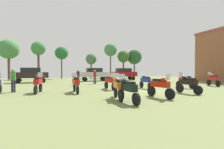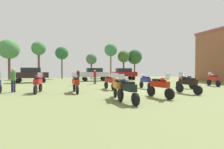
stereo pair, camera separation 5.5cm
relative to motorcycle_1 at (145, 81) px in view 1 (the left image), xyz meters
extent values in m
cube|color=olive|center=(-0.87, -0.69, -0.72)|extent=(44.00, 52.00, 0.02)
cylinder|color=black|center=(0.00, 0.72, -0.40)|extent=(0.12, 0.60, 0.60)
cylinder|color=black|center=(0.00, -0.77, -0.40)|extent=(0.12, 0.60, 0.60)
cube|color=navy|center=(0.00, -0.03, 0.08)|extent=(0.36, 1.27, 0.36)
ellipsoid|color=navy|center=(0.00, 0.26, 0.36)|extent=(0.32, 0.48, 0.24)
cube|color=black|center=(0.00, -0.25, 0.32)|extent=(0.30, 0.56, 0.12)
cube|color=silver|center=(0.00, 0.57, 0.54)|extent=(0.36, 0.15, 0.39)
cylinder|color=#B7B7BC|center=(0.00, 0.48, 0.48)|extent=(0.62, 0.04, 0.04)
cylinder|color=black|center=(-8.82, 0.66, -0.38)|extent=(0.20, 0.67, 0.66)
cylinder|color=black|center=(-9.02, -0.81, -0.38)|extent=(0.20, 0.67, 0.66)
cube|color=red|center=(-8.92, -0.08, 0.13)|extent=(0.52, 1.29, 0.36)
ellipsoid|color=red|center=(-8.88, 0.20, 0.41)|extent=(0.38, 0.52, 0.24)
cube|color=black|center=(-8.95, -0.29, 0.37)|extent=(0.37, 0.59, 0.12)
cube|color=silver|center=(-8.84, 0.52, 0.59)|extent=(0.38, 0.20, 0.39)
cylinder|color=#B7B7BC|center=(-8.85, 0.42, 0.53)|extent=(0.62, 0.12, 0.04)
cylinder|color=black|center=(8.11, 0.41, -0.38)|extent=(0.30, 0.66, 0.65)
cylinder|color=black|center=(7.68, -1.00, -0.38)|extent=(0.30, 0.66, 0.65)
cube|color=#B2211D|center=(7.90, -0.30, 0.12)|extent=(0.70, 1.31, 0.36)
ellipsoid|color=#B2211D|center=(7.98, -0.03, 0.40)|extent=(0.44, 0.55, 0.24)
cube|color=black|center=(7.83, -0.51, 0.36)|extent=(0.45, 0.62, 0.12)
cube|color=silver|center=(8.07, 0.27, 0.58)|extent=(0.39, 0.25, 0.39)
cylinder|color=#B7B7BC|center=(8.04, 0.18, 0.52)|extent=(0.60, 0.21, 0.04)
cylinder|color=black|center=(-1.60, -5.45, -0.38)|extent=(0.24, 0.66, 0.65)
cylinder|color=black|center=(-1.88, -4.00, -0.38)|extent=(0.24, 0.66, 0.65)
cube|color=#B0210D|center=(-1.74, -4.73, 0.13)|extent=(0.59, 1.31, 0.36)
ellipsoid|color=#B0210D|center=(-1.69, -5.00, 0.41)|extent=(0.41, 0.53, 0.24)
cube|color=black|center=(-1.79, -4.51, 0.37)|extent=(0.40, 0.61, 0.12)
cube|color=silver|center=(-1.63, -5.31, 0.59)|extent=(0.38, 0.22, 0.39)
cylinder|color=#B7B7BC|center=(-1.65, -5.22, 0.53)|extent=(0.62, 0.15, 0.04)
cylinder|color=black|center=(-4.27, -4.68, -0.39)|extent=(0.16, 0.63, 0.62)
cylinder|color=black|center=(-4.16, -6.31, -0.39)|extent=(0.16, 0.63, 0.62)
cube|color=black|center=(-4.21, -5.49, 0.10)|extent=(0.45, 1.41, 0.36)
ellipsoid|color=black|center=(-4.23, -5.18, 0.38)|extent=(0.35, 0.50, 0.24)
cube|color=black|center=(-4.19, -5.73, 0.34)|extent=(0.34, 0.58, 0.12)
cube|color=silver|center=(-4.25, -4.83, 0.56)|extent=(0.37, 0.18, 0.39)
cylinder|color=#B7B7BC|center=(-4.25, -4.94, 0.50)|extent=(0.62, 0.08, 0.04)
cylinder|color=black|center=(-6.34, -0.07, -0.39)|extent=(0.14, 0.64, 0.64)
cylinder|color=black|center=(-6.28, -1.63, -0.39)|extent=(0.14, 0.64, 0.64)
cube|color=#B71D0D|center=(-6.31, -0.85, 0.11)|extent=(0.41, 1.34, 0.36)
ellipsoid|color=#B71D0D|center=(-6.32, -0.55, 0.39)|extent=(0.34, 0.49, 0.24)
cube|color=black|center=(-6.30, -1.08, 0.35)|extent=(0.32, 0.57, 0.12)
cube|color=silver|center=(-6.33, -0.22, 0.57)|extent=(0.37, 0.17, 0.39)
cylinder|color=#B7B7BC|center=(-6.33, -0.32, 0.51)|extent=(0.62, 0.06, 0.04)
cylinder|color=black|center=(1.09, -3.15, -0.38)|extent=(0.22, 0.66, 0.65)
cylinder|color=black|center=(1.32, -4.60, -0.38)|extent=(0.22, 0.66, 0.65)
cube|color=black|center=(1.21, -3.88, 0.12)|extent=(0.56, 1.29, 0.36)
ellipsoid|color=black|center=(1.16, -3.60, 0.40)|extent=(0.39, 0.53, 0.24)
cube|color=black|center=(1.24, -4.09, 0.36)|extent=(0.39, 0.60, 0.12)
cube|color=silver|center=(1.11, -3.29, 0.58)|extent=(0.38, 0.21, 0.39)
cylinder|color=#B7B7BC|center=(1.13, -3.38, 0.52)|extent=(0.62, 0.13, 0.04)
cylinder|color=black|center=(-3.22, -0.45, -0.40)|extent=(0.19, 0.63, 0.62)
cylinder|color=black|center=(-3.39, 1.07, -0.40)|extent=(0.19, 0.63, 0.62)
cube|color=#B22017|center=(-3.30, 0.31, 0.09)|extent=(0.50, 1.33, 0.36)
ellipsoid|color=#B22017|center=(-3.27, 0.02, 0.37)|extent=(0.37, 0.51, 0.24)
cube|color=black|center=(-3.33, 0.54, 0.33)|extent=(0.36, 0.59, 0.12)
cube|color=silver|center=(-3.23, -0.30, 0.55)|extent=(0.37, 0.19, 0.39)
cylinder|color=#B7B7BC|center=(-3.24, -0.20, 0.49)|extent=(0.62, 0.11, 0.04)
cylinder|color=black|center=(3.58, -0.20, -0.38)|extent=(0.21, 0.65, 0.64)
cylinder|color=black|center=(3.78, -1.66, -0.38)|extent=(0.21, 0.65, 0.64)
cube|color=#AE1F1B|center=(3.68, -0.93, 0.12)|extent=(0.53, 1.29, 0.36)
ellipsoid|color=#AE1F1B|center=(3.64, -0.65, 0.40)|extent=(0.38, 0.52, 0.24)
cube|color=black|center=(3.71, -1.15, 0.36)|extent=(0.37, 0.60, 0.12)
cube|color=silver|center=(3.60, -0.34, 0.58)|extent=(0.38, 0.20, 0.39)
cylinder|color=#B7B7BC|center=(3.61, -0.43, 0.52)|extent=(0.62, 0.12, 0.04)
cylinder|color=black|center=(-4.19, -3.60, -0.38)|extent=(0.23, 0.67, 0.66)
cylinder|color=black|center=(-4.46, -5.18, -0.38)|extent=(0.23, 0.67, 0.66)
cube|color=#CC6917|center=(-4.32, -4.39, 0.13)|extent=(0.58, 1.40, 0.36)
ellipsoid|color=#CC6917|center=(-4.27, -4.08, 0.41)|extent=(0.40, 0.53, 0.24)
cube|color=black|center=(-4.37, -4.62, 0.37)|extent=(0.39, 0.60, 0.12)
cube|color=silver|center=(-4.22, -3.75, 0.59)|extent=(0.38, 0.21, 0.39)
cylinder|color=#B7B7BC|center=(-4.23, -3.85, 0.53)|extent=(0.62, 0.14, 0.04)
cylinder|color=black|center=(1.65, 11.91, -0.39)|extent=(0.65, 0.24, 0.64)
cylinder|color=black|center=(1.69, 13.35, -0.39)|extent=(0.65, 0.24, 0.64)
cylinder|color=black|center=(4.57, 11.83, -0.39)|extent=(0.65, 0.24, 0.64)
cylinder|color=black|center=(4.61, 13.27, -0.39)|extent=(0.65, 0.24, 0.64)
cube|color=maroon|center=(3.13, 12.59, 0.31)|extent=(4.34, 1.91, 0.75)
cube|color=black|center=(3.13, 12.59, 0.99)|extent=(2.40, 1.64, 0.61)
cylinder|color=black|center=(-3.59, 11.25, -0.39)|extent=(0.65, 0.24, 0.64)
cylinder|color=black|center=(-3.54, 12.69, -0.39)|extent=(0.65, 0.24, 0.64)
cylinder|color=black|center=(-0.67, 11.14, -0.39)|extent=(0.65, 0.24, 0.64)
cylinder|color=black|center=(-0.61, 12.58, -0.39)|extent=(0.65, 0.24, 0.64)
cube|color=#B4B3B8|center=(-2.10, 11.92, 0.31)|extent=(4.36, 1.96, 0.75)
cube|color=black|center=(-2.10, 11.92, 0.99)|extent=(2.42, 1.67, 0.61)
cylinder|color=black|center=(-12.27, 10.24, -0.39)|extent=(0.66, 0.29, 0.64)
cylinder|color=black|center=(-12.43, 11.68, -0.39)|extent=(0.66, 0.29, 0.64)
cylinder|color=black|center=(-9.36, 10.57, -0.39)|extent=(0.66, 0.29, 0.64)
cylinder|color=black|center=(-9.53, 12.01, -0.39)|extent=(0.66, 0.29, 0.64)
cube|color=black|center=(-10.90, 11.12, 0.31)|extent=(4.48, 2.27, 0.75)
cube|color=black|center=(-10.90, 11.12, 0.99)|extent=(2.53, 1.84, 0.61)
cylinder|color=#32334D|center=(-3.20, 6.17, -0.29)|extent=(0.14, 0.14, 0.83)
cylinder|color=#32334D|center=(-3.36, 6.24, -0.29)|extent=(0.14, 0.14, 0.83)
cylinder|color=#A51819|center=(-3.28, 6.21, 0.45)|extent=(0.44, 0.44, 0.65)
sphere|color=tan|center=(-3.28, 6.21, 0.89)|extent=(0.22, 0.22, 0.22)
cylinder|color=#21303F|center=(-5.32, 5.52, -0.28)|extent=(0.14, 0.14, 0.85)
cylinder|color=#21303F|center=(-5.35, 5.69, -0.28)|extent=(0.14, 0.14, 0.85)
cylinder|color=black|center=(-5.34, 5.61, 0.49)|extent=(0.40, 0.40, 0.68)
sphere|color=tan|center=(-5.34, 5.61, 0.94)|extent=(0.23, 0.23, 0.23)
cylinder|color=#29244C|center=(-10.82, 0.97, -0.26)|extent=(0.14, 0.14, 0.88)
cylinder|color=#29244C|center=(-10.66, 0.92, -0.26)|extent=(0.14, 0.14, 0.88)
cylinder|color=#378B33|center=(-10.74, 0.94, 0.53)|extent=(0.41, 0.41, 0.70)
sphere|color=tan|center=(-10.74, 0.94, 1.00)|extent=(0.24, 0.24, 0.24)
cylinder|color=brown|center=(-10.77, 19.95, 1.86)|extent=(0.39, 0.39, 5.13)
sphere|color=#3B7F3F|center=(-10.77, 19.95, 4.99)|extent=(2.54, 2.54, 2.54)
cylinder|color=brown|center=(6.30, 20.25, 1.33)|extent=(0.36, 0.36, 4.08)
sphere|color=#376427|center=(6.30, 20.25, 3.96)|extent=(2.62, 2.62, 2.62)
cylinder|color=brown|center=(-0.88, 20.20, 1.03)|extent=(0.28, 0.28, 3.46)
sphere|color=#416B49|center=(-0.88, 20.20, 3.26)|extent=(2.23, 2.23, 2.23)
cylinder|color=brown|center=(3.38, 20.37, 2.00)|extent=(0.27, 0.27, 5.41)
sphere|color=#3F814E|center=(3.38, 20.37, 5.31)|extent=(2.72, 2.72, 2.72)
cylinder|color=brown|center=(-15.60, 20.16, 1.60)|extent=(0.40, 0.40, 4.61)
sphere|color=#448044|center=(-15.60, 20.16, 4.68)|extent=(3.45, 3.45, 3.45)
cylinder|color=brown|center=(-6.67, 20.51, 1.52)|extent=(0.25, 0.25, 4.45)
sphere|color=#236630|center=(-6.67, 20.51, 4.31)|extent=(2.51, 2.51, 2.51)
cylinder|color=brown|center=(9.10, 20.51, 1.26)|extent=(0.32, 0.32, 3.92)
sphere|color=#26522B|center=(9.10, 20.51, 3.96)|extent=(3.30, 3.30, 3.30)
camera|label=1|loc=(-7.65, -13.13, 0.95)|focal=26.35mm
camera|label=2|loc=(-7.60, -13.15, 0.95)|focal=26.35mm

